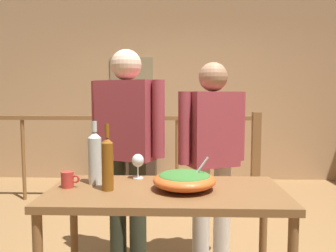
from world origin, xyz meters
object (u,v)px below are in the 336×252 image
(flat_screen_tv, at_px, (125,136))
(person_standing_right, at_px, (212,149))
(wine_bottle_clear, at_px, (95,157))
(tv_console, at_px, (126,168))
(wine_glass, at_px, (138,162))
(framed_picture, at_px, (132,77))
(salad_bowl, at_px, (184,179))
(mug_red, at_px, (68,180))
(serving_table, at_px, (166,205))
(person_standing_left, at_px, (127,139))
(stair_railing, at_px, (149,143))
(wine_bottle_amber, at_px, (108,163))

(flat_screen_tv, bearing_deg, person_standing_right, -66.77)
(wine_bottle_clear, bearing_deg, person_standing_right, 37.22)
(tv_console, relative_size, wine_glass, 5.69)
(wine_glass, height_order, person_standing_right, person_standing_right)
(framed_picture, relative_size, salad_bowl, 1.87)
(tv_console, height_order, mug_red, mug_red)
(mug_red, xyz_separation_m, person_standing_right, (0.89, 0.66, 0.08))
(person_standing_right, bearing_deg, serving_table, 41.88)
(salad_bowl, height_order, person_standing_left, person_standing_left)
(wine_bottle_clear, height_order, person_standing_left, person_standing_left)
(stair_railing, bearing_deg, person_standing_right, -69.03)
(tv_console, relative_size, person_standing_left, 0.54)
(serving_table, xyz_separation_m, person_standing_left, (-0.32, 0.68, 0.29))
(framed_picture, xyz_separation_m, wine_bottle_clear, (0.24, -3.34, -0.66))
(salad_bowl, bearing_deg, person_standing_right, 72.07)
(wine_bottle_clear, xyz_separation_m, mug_red, (-0.14, -0.09, -0.12))
(framed_picture, bearing_deg, salad_bowl, -77.42)
(tv_console, distance_m, person_standing_left, 2.62)
(person_standing_left, bearing_deg, flat_screen_tv, -57.86)
(wine_bottle_amber, height_order, person_standing_left, person_standing_left)
(wine_bottle_clear, relative_size, person_standing_right, 0.24)
(stair_railing, relative_size, wine_glass, 24.99)
(mug_red, bearing_deg, wine_bottle_amber, -11.88)
(wine_glass, height_order, person_standing_left, person_standing_left)
(framed_picture, distance_m, flat_screen_tv, 0.95)
(wine_glass, relative_size, wine_bottle_clear, 0.42)
(mug_red, bearing_deg, tv_console, 92.95)
(person_standing_left, bearing_deg, wine_bottle_clear, 102.36)
(wine_glass, height_order, wine_bottle_amber, wine_bottle_amber)
(wine_bottle_clear, bearing_deg, person_standing_left, 79.59)
(flat_screen_tv, relative_size, mug_red, 4.96)
(framed_picture, relative_size, person_standing_right, 0.42)
(wine_bottle_clear, xyz_separation_m, person_standing_right, (0.75, 0.57, -0.04))
(wine_glass, bearing_deg, tv_console, 100.48)
(stair_railing, relative_size, serving_table, 2.99)
(stair_railing, bearing_deg, wine_bottle_amber, -90.61)
(flat_screen_tv, height_order, wine_bottle_amber, wine_bottle_amber)
(salad_bowl, bearing_deg, wine_glass, 139.83)
(stair_railing, xyz_separation_m, wine_bottle_amber, (-0.03, -2.33, 0.21))
(tv_console, xyz_separation_m, wine_bottle_amber, (0.40, -3.19, 0.71))
(serving_table, height_order, salad_bowl, salad_bowl)
(wine_bottle_clear, relative_size, mug_red, 3.52)
(tv_console, relative_size, serving_table, 0.68)
(person_standing_left, distance_m, person_standing_right, 0.65)
(serving_table, distance_m, person_standing_right, 0.78)
(salad_bowl, xyz_separation_m, person_standing_right, (0.22, 0.68, 0.06))
(serving_table, xyz_separation_m, mug_red, (-0.56, 0.02, 0.14))
(wine_glass, bearing_deg, framed_picture, 98.50)
(framed_picture, distance_m, mug_red, 3.51)
(serving_table, relative_size, wine_bottle_amber, 3.55)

